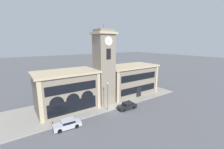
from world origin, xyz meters
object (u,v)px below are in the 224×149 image
at_px(parked_car_near, 67,124).
at_px(parked_car_mid, 127,106).
at_px(bollard, 129,102).
at_px(street_lamp, 108,92).
at_px(fire_hydrant, 53,124).

bearing_deg(parked_car_near, parked_car_mid, -176.20).
bearing_deg(parked_car_near, bollard, -170.33).
relative_size(parked_car_near, bollard, 4.22).
bearing_deg(parked_car_near, street_lamp, -165.32).
xyz_separation_m(parked_car_near, fire_hydrant, (-1.92, 1.68, -0.19)).
distance_m(parked_car_mid, street_lamp, 5.25).
height_order(street_lamp, fire_hydrant, street_lamp).
xyz_separation_m(street_lamp, bollard, (5.47, -0.24, -3.32)).
bearing_deg(bollard, fire_hydrant, 179.33).
bearing_deg(street_lamp, fire_hydrant, -179.75).
height_order(parked_car_mid, bollard, parked_car_mid).
xyz_separation_m(parked_car_near, street_lamp, (8.96, 1.72, 3.23)).
distance_m(street_lamp, bollard, 6.41).
bearing_deg(fire_hydrant, parked_car_near, -41.08).
bearing_deg(street_lamp, parked_car_near, -169.12).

